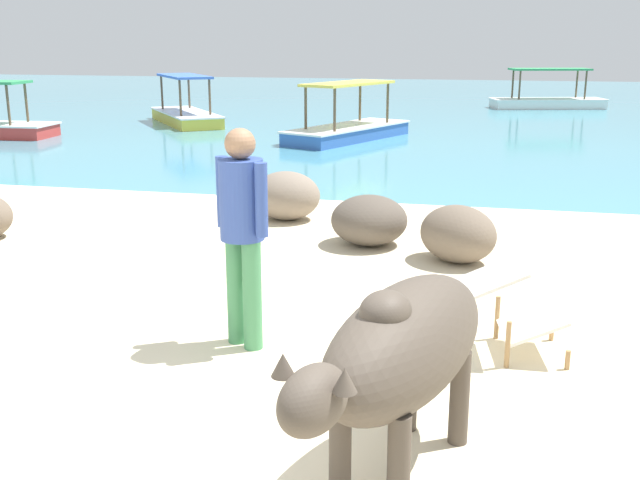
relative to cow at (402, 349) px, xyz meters
name	(u,v)px	position (x,y,z in m)	size (l,w,h in m)	color
sand_beach	(112,473)	(-1.49, -0.30, -0.73)	(18.00, 14.00, 0.04)	beige
water_surface	(435,109)	(-1.49, 21.70, -0.75)	(60.00, 36.00, 0.03)	teal
cow	(402,349)	(0.00, 0.00, 0.00)	(0.98, 1.93, 1.08)	#4C4238
deck_chair_far	(511,303)	(0.58, 1.77, -0.33)	(0.83, 0.64, 0.68)	#A37A4C
person_standing	(242,222)	(-1.33, 1.48, 0.23)	(0.45, 0.32, 1.62)	#428956
shore_rock_large	(369,220)	(-0.89, 4.49, -0.44)	(0.85, 0.84, 0.55)	brown
shore_rock_medium	(458,234)	(0.10, 4.03, -0.42)	(0.84, 0.69, 0.59)	#6B5B4C
shore_rock_small	(286,196)	(-2.10, 5.44, -0.41)	(0.86, 0.76, 0.61)	gray
boat_blue	(348,128)	(-2.82, 13.37, -0.46)	(2.51, 3.83, 1.29)	#3866B7
boat_white	(548,100)	(2.10, 22.65, -0.46)	(3.85, 2.09, 1.29)	white
boat_yellow	(186,113)	(-7.73, 15.69, -0.46)	(3.12, 3.64, 1.29)	gold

